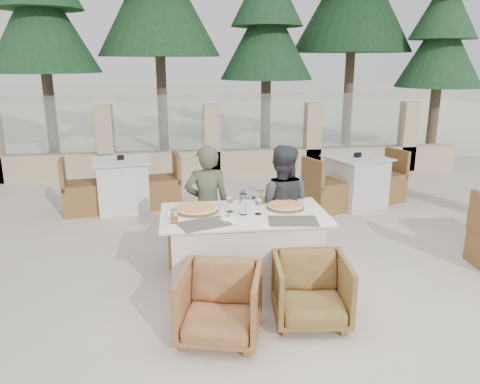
{
  "coord_description": "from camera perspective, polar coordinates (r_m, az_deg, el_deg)",
  "views": [
    {
      "loc": [
        -0.64,
        -4.16,
        2.2
      ],
      "look_at": [
        -0.04,
        0.38,
        0.9
      ],
      "focal_mm": 35.0,
      "sensor_mm": 36.0,
      "label": 1
    }
  ],
  "objects": [
    {
      "name": "armchair_near_left",
      "position": [
        3.88,
        -2.47,
        -13.47
      ],
      "size": [
        0.78,
        0.79,
        0.6
      ],
      "primitive_type": "imported",
      "rotation": [
        0.0,
        0.0,
        -0.25
      ],
      "color": "#9C6538",
      "rests_on": "ground"
    },
    {
      "name": "pine_far_left",
      "position": [
        11.54,
        -23.0,
        17.36
      ],
      "size": [
        2.42,
        2.42,
        5.5
      ],
      "primitive_type": "cone",
      "color": "#1F4A26",
      "rests_on": "ground"
    },
    {
      "name": "perimeter_wall_far",
      "position": [
        9.1,
        -3.45,
        6.94
      ],
      "size": [
        10.0,
        0.34,
        1.6
      ],
      "primitive_type": null,
      "color": "#C9B28D",
      "rests_on": "ground"
    },
    {
      "name": "pizza_left",
      "position": [
        4.59,
        -5.3,
        -2.01
      ],
      "size": [
        0.57,
        0.57,
        0.06
      ],
      "primitive_type": "cylinder",
      "rotation": [
        0.0,
        0.0,
        0.41
      ],
      "color": "orange",
      "rests_on": "dining_table"
    },
    {
      "name": "wine_glass_near",
      "position": [
        4.46,
        2.25,
        -1.61
      ],
      "size": [
        0.1,
        0.1,
        0.18
      ],
      "primitive_type": null,
      "rotation": [
        0.0,
        0.0,
        0.39
      ],
      "color": "white",
      "rests_on": "dining_table"
    },
    {
      "name": "olive_dish",
      "position": [
        4.35,
        -1.52,
        -3.06
      ],
      "size": [
        0.13,
        0.13,
        0.04
      ],
      "primitive_type": null,
      "rotation": [
        0.0,
        0.0,
        -0.19
      ],
      "color": "white",
      "rests_on": "dining_table"
    },
    {
      "name": "dining_table",
      "position": [
        4.65,
        0.49,
        -7.12
      ],
      "size": [
        1.6,
        0.9,
        0.77
      ],
      "primitive_type": null,
      "color": "white",
      "rests_on": "ground"
    },
    {
      "name": "pine_mid_left",
      "position": [
        11.72,
        -9.93,
        20.74
      ],
      "size": [
        2.86,
        2.86,
        6.5
      ],
      "primitive_type": "cone",
      "color": "#1F4925",
      "rests_on": "ground"
    },
    {
      "name": "pine_centre",
      "position": [
        11.57,
        3.26,
        17.28
      ],
      "size": [
        2.2,
        2.2,
        5.0
      ],
      "primitive_type": "cone",
      "color": "#1E4727",
      "rests_on": "ground"
    },
    {
      "name": "wine_glass_centre",
      "position": [
        4.53,
        -1.26,
        -1.33
      ],
      "size": [
        0.09,
        0.09,
        0.18
      ],
      "primitive_type": null,
      "rotation": [
        0.0,
        0.0,
        -0.23
      ],
      "color": "white",
      "rests_on": "dining_table"
    },
    {
      "name": "pine_mid_right",
      "position": [
        12.82,
        13.65,
        20.77
      ],
      "size": [
        2.99,
        2.99,
        6.8
      ],
      "primitive_type": "cone",
      "color": "#1A3E20",
      "rests_on": "ground"
    },
    {
      "name": "diner_right",
      "position": [
        5.03,
        5.01,
        -1.87
      ],
      "size": [
        0.78,
        0.69,
        1.35
      ],
      "primitive_type": "imported",
      "rotation": [
        0.0,
        0.0,
        2.84
      ],
      "color": "#3A3D40",
      "rests_on": "ground"
    },
    {
      "name": "ground",
      "position": [
        4.75,
        1.07,
        -11.74
      ],
      "size": [
        80.0,
        80.0,
        0.0
      ],
      "primitive_type": "plane",
      "color": "beige",
      "rests_on": "ground"
    },
    {
      "name": "beer_glass_left",
      "position": [
        4.27,
        -8.04,
        -2.97
      ],
      "size": [
        0.08,
        0.08,
        0.13
      ],
      "primitive_type": "cylinder",
      "rotation": [
        0.0,
        0.0,
        -0.25
      ],
      "color": "orange",
      "rests_on": "dining_table"
    },
    {
      "name": "sand_patch",
      "position": [
        18.31,
        -5.56,
        8.85
      ],
      "size": [
        30.0,
        16.0,
        0.01
      ],
      "primitive_type": "cube",
      "color": "#F0EAC5",
      "rests_on": "ground"
    },
    {
      "name": "armchair_far_left",
      "position": [
        5.15,
        -4.0,
        -5.6
      ],
      "size": [
        0.84,
        0.86,
        0.64
      ],
      "primitive_type": "imported",
      "rotation": [
        0.0,
        0.0,
        2.88
      ],
      "color": "#9B6738",
      "rests_on": "ground"
    },
    {
      "name": "diner_left",
      "position": [
        5.12,
        -4.01,
        -1.64
      ],
      "size": [
        0.5,
        0.34,
        1.33
      ],
      "primitive_type": "imported",
      "rotation": [
        0.0,
        0.0,
        3.18
      ],
      "color": "#4C503A",
      "rests_on": "ground"
    },
    {
      "name": "pine_far_right",
      "position": [
        12.31,
        23.19,
        14.83
      ],
      "size": [
        1.98,
        1.98,
        4.5
      ],
      "primitive_type": "cone",
      "color": "#234E29",
      "rests_on": "ground"
    },
    {
      "name": "placemat_near_left",
      "position": [
        4.24,
        -4.4,
        -3.89
      ],
      "size": [
        0.53,
        0.44,
        0.0
      ],
      "primitive_type": "cube",
      "rotation": [
        0.0,
        0.0,
        0.35
      ],
      "color": "#59544C",
      "rests_on": "dining_table"
    },
    {
      "name": "beer_glass_right",
      "position": [
        4.81,
        2.69,
        -0.59
      ],
      "size": [
        0.09,
        0.09,
        0.14
      ],
      "primitive_type": "cylinder",
      "rotation": [
        0.0,
        0.0,
        -0.35
      ],
      "color": "#C2851B",
      "rests_on": "dining_table"
    },
    {
      "name": "water_bottle",
      "position": [
        4.44,
        0.38,
        -1.25
      ],
      "size": [
        0.09,
        0.09,
        0.25
      ],
      "primitive_type": "cylinder",
      "rotation": [
        0.0,
        0.0,
        -0.39
      ],
      "color": "#A5C1D9",
      "rests_on": "dining_table"
    },
    {
      "name": "armchair_far_right",
      "position": [
        5.48,
        3.68,
        -4.48
      ],
      "size": [
        0.79,
        0.81,
        0.6
      ],
      "primitive_type": "imported",
      "rotation": [
        0.0,
        0.0,
        2.88
      ],
      "color": "olive",
      "rests_on": "ground"
    },
    {
      "name": "bg_table_b",
      "position": [
        7.44,
        13.94,
        1.24
      ],
      "size": [
        1.82,
        1.33,
        0.77
      ],
      "primitive_type": null,
      "rotation": [
        0.0,
        0.0,
        0.35
      ],
      "color": "silver",
      "rests_on": "ground"
    },
    {
      "name": "armchair_near_right",
      "position": [
        4.14,
        8.65,
        -11.76
      ],
      "size": [
        0.68,
        0.7,
        0.58
      ],
      "primitive_type": "imported",
      "rotation": [
        0.0,
        0.0,
        -0.1
      ],
      "color": "olive",
      "rests_on": "ground"
    },
    {
      "name": "placemat_near_right",
      "position": [
        4.33,
        6.48,
        -3.51
      ],
      "size": [
        0.48,
        0.36,
        0.0
      ],
      "primitive_type": "cube",
      "rotation": [
        0.0,
        0.0,
        -0.13
      ],
      "color": "#524D46",
      "rests_on": "dining_table"
    },
    {
      "name": "bg_table_a",
      "position": [
        7.26,
        -14.14,
        0.85
      ],
      "size": [
        1.75,
        1.07,
        0.77
      ],
      "primitive_type": null,
      "rotation": [
        0.0,
        0.0,
        0.16
      ],
      "color": "silver",
      "rests_on": "ground"
    },
    {
      "name": "pizza_right",
      "position": [
        4.68,
        5.55,
        -1.7
      ],
      "size": [
        0.42,
        0.42,
        0.05
      ],
      "primitive_type": "cylinder",
      "rotation": [
        0.0,
        0.0,
        0.13
      ],
      "color": "#CA5A1B",
      "rests_on": "dining_table"
    }
  ]
}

